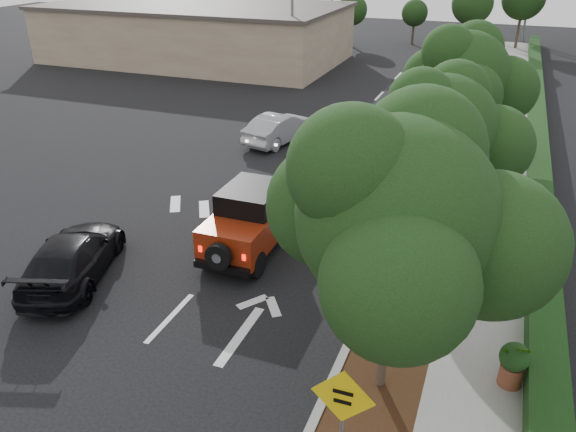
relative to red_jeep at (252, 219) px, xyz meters
The scene contains 19 objects.
ground 4.21m from the red_jeep, 97.04° to the right, with size 120.00×120.00×0.00m, color black.
curb 9.01m from the red_jeep, 62.74° to the left, with size 0.20×70.00×0.15m, color #9E9B93.
planting_strip 9.50m from the red_jeep, 57.34° to the left, with size 1.80×70.00×0.12m, color black.
sidewalk 10.65m from the red_jeep, 48.66° to the left, with size 2.00×70.00×0.12m, color gray.
hedge 11.59m from the red_jeep, 43.45° to the left, with size 0.80×70.00×0.80m, color black.
commercial_building 30.77m from the red_jeep, 122.44° to the left, with size 22.00×12.00×4.00m, color gray.
transmission_tower 44.31m from the red_jeep, 82.87° to the left, with size 7.00×4.00×28.00m, color slate, non-canonical shape.
street_tree_near 6.91m from the red_jeep, 41.68° to the right, with size 3.80×3.80×5.92m, color black, non-canonical shape.
street_tree_mid 5.76m from the red_jeep, 25.73° to the left, with size 3.20×3.20×5.32m, color black, non-canonical shape.
street_tree_far 10.36m from the red_jeep, 60.34° to the left, with size 3.40×3.40×5.62m, color black, non-canonical shape.
light_pole_a 23.07m from the red_jeep, 107.68° to the left, with size 2.00×0.22×9.00m, color slate, non-canonical shape.
light_pole_b 34.90m from the red_jeep, 103.25° to the left, with size 2.00×0.22×9.00m, color slate, non-canonical shape.
red_jeep is the anchor object (origin of this frame).
silver_suv_ahead 6.45m from the red_jeep, 79.22° to the left, with size 2.14×4.64×1.29m, color #B1B2B9.
black_suv_oncoming 5.26m from the red_jeep, 140.76° to the right, with size 1.87×4.61×1.34m, color black.
silver_sedan_oncoming 10.27m from the red_jeep, 107.04° to the left, with size 1.45×4.17×1.37m, color #9D9FA4.
parked_suv 22.59m from the red_jeep, 112.18° to the left, with size 1.60×3.99×1.36m, color #979A9F.
speed_hump_sign 8.58m from the red_jeep, 55.07° to the right, with size 1.11×0.10×2.36m.
terracotta_planter 8.49m from the red_jeep, 24.69° to the right, with size 0.64×0.64×1.11m.
Camera 1 is at (7.07, -9.86, 8.81)m, focal length 35.00 mm.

